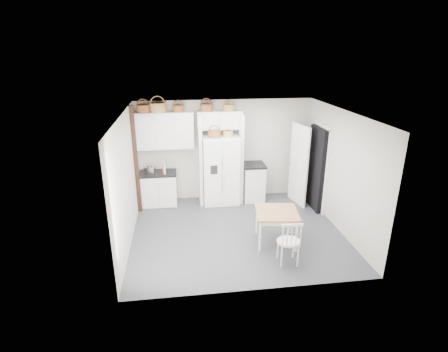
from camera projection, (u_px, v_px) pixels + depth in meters
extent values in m
plane|color=#393A3E|center=(237.00, 231.00, 7.69)|extent=(4.50, 4.50, 0.00)
plane|color=white|center=(238.00, 113.00, 6.80)|extent=(4.50, 4.50, 0.00)
plane|color=#B4AFA2|center=(225.00, 150.00, 9.11)|extent=(4.50, 0.00, 4.50)
plane|color=#B4AFA2|center=(127.00, 181.00, 6.96)|extent=(0.00, 4.00, 4.00)
plane|color=#B4AFA2|center=(340.00, 171.00, 7.53)|extent=(0.00, 4.00, 4.00)
cube|color=white|center=(221.00, 170.00, 8.91)|extent=(0.91, 0.73, 1.75)
cube|color=silver|center=(159.00, 189.00, 8.91)|extent=(0.89, 0.56, 0.82)
cube|color=silver|center=(253.00, 182.00, 9.20)|extent=(0.53, 0.64, 0.94)
cube|color=brown|center=(276.00, 227.00, 7.16)|extent=(0.94, 0.94, 0.69)
cube|color=silver|center=(288.00, 241.00, 6.43)|extent=(0.45, 0.42, 0.89)
cube|color=black|center=(158.00, 173.00, 8.77)|extent=(0.93, 0.60, 0.04)
cube|color=black|center=(253.00, 165.00, 9.03)|extent=(0.58, 0.68, 0.04)
cube|color=silver|center=(150.00, 170.00, 8.66)|extent=(0.29, 0.22, 0.18)
cube|color=#9C2D13|center=(164.00, 169.00, 8.66)|extent=(0.06, 0.16, 0.24)
cube|color=beige|center=(164.00, 168.00, 8.66)|extent=(0.06, 0.18, 0.27)
cylinder|color=brown|center=(143.00, 109.00, 8.31)|extent=(0.32, 0.32, 0.18)
cylinder|color=olive|center=(158.00, 108.00, 8.34)|extent=(0.37, 0.37, 0.22)
cylinder|color=brown|center=(178.00, 108.00, 8.41)|extent=(0.28, 0.28, 0.16)
cylinder|color=brown|center=(206.00, 108.00, 8.50)|extent=(0.31, 0.31, 0.18)
cylinder|color=olive|center=(228.00, 108.00, 8.57)|extent=(0.27, 0.27, 0.15)
cylinder|color=brown|center=(214.00, 134.00, 8.47)|extent=(0.30, 0.30, 0.16)
cylinder|color=olive|center=(228.00, 134.00, 8.52)|extent=(0.23, 0.23, 0.12)
cube|color=silver|center=(165.00, 130.00, 8.55)|extent=(1.40, 0.34, 0.90)
cube|color=silver|center=(220.00, 120.00, 8.65)|extent=(1.12, 0.34, 0.45)
cube|color=silver|center=(200.00, 160.00, 8.79)|extent=(0.08, 0.60, 2.30)
cube|color=silver|center=(240.00, 158.00, 8.92)|extent=(0.08, 0.60, 2.30)
cube|color=black|center=(136.00, 161.00, 8.22)|extent=(0.09, 0.09, 2.60)
cube|color=black|center=(317.00, 169.00, 8.54)|extent=(0.18, 0.85, 2.05)
cube|color=white|center=(299.00, 165.00, 8.81)|extent=(0.21, 0.79, 2.05)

